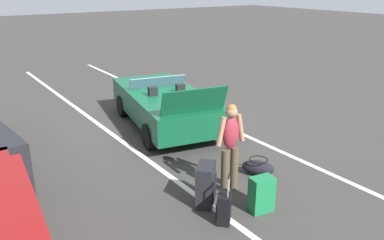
# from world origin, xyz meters

# --- Properties ---
(ground_plane) EXTENTS (80.00, 80.00, 0.00)m
(ground_plane) POSITION_xyz_m (0.00, 0.00, 0.00)
(ground_plane) COLOR #383533
(lot_line_near) EXTENTS (18.00, 0.12, 0.01)m
(lot_line_near) POSITION_xyz_m (0.00, -1.30, 0.00)
(lot_line_near) COLOR silver
(lot_line_near) RESTS_ON ground_plane
(lot_line_mid) EXTENTS (18.00, 0.12, 0.01)m
(lot_line_mid) POSITION_xyz_m (0.00, 1.40, 0.00)
(lot_line_mid) COLOR silver
(lot_line_mid) RESTS_ON ground_plane
(convertible_car) EXTENTS (4.40, 2.53, 1.52)m
(convertible_car) POSITION_xyz_m (0.19, -0.04, 0.59)
(convertible_car) COLOR #0F4C2D
(convertible_car) RESTS_ON ground_plane
(suitcase_large_black) EXTENTS (0.54, 0.54, 0.74)m
(suitcase_large_black) POSITION_xyz_m (-3.76, 1.43, 0.37)
(suitcase_large_black) COLOR black
(suitcase_large_black) RESTS_ON ground_plane
(suitcase_medium_bright) EXTENTS (0.30, 0.43, 0.62)m
(suitcase_medium_bright) POSITION_xyz_m (-4.45, 0.80, 0.31)
(suitcase_medium_bright) COLOR #19723F
(suitcase_medium_bright) RESTS_ON ground_plane
(suitcase_small_carryon) EXTENTS (0.38, 0.38, 0.82)m
(suitcase_small_carryon) POSITION_xyz_m (-4.35, 1.50, 0.25)
(suitcase_small_carryon) COLOR black
(suitcase_small_carryon) RESTS_ON ground_plane
(duffel_bag) EXTENTS (0.69, 0.62, 0.34)m
(duffel_bag) POSITION_xyz_m (-3.46, -0.08, 0.16)
(duffel_bag) COLOR black
(duffel_bag) RESTS_ON ground_plane
(traveler_person) EXTENTS (0.25, 0.61, 1.65)m
(traveler_person) POSITION_xyz_m (-3.59, 0.77, 0.93)
(traveler_person) COLOR #4C3F2D
(traveler_person) RESTS_ON ground_plane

